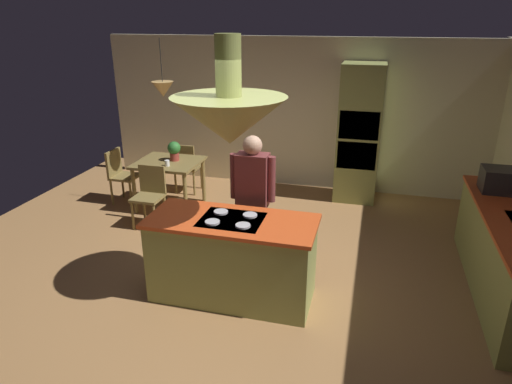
{
  "coord_description": "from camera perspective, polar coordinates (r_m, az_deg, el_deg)",
  "views": [
    {
      "loc": [
        1.32,
        -4.2,
        2.86
      ],
      "look_at": [
        0.1,
        0.4,
        1.0
      ],
      "focal_mm": 31.76,
      "sensor_mm": 36.0,
      "label": 1
    }
  ],
  "objects": [
    {
      "name": "chair_facing_island",
      "position": [
        6.66,
        -13.21,
        0.04
      ],
      "size": [
        0.4,
        0.4,
        0.87
      ],
      "color": "olive",
      "rests_on": "ground"
    },
    {
      "name": "oven_tower",
      "position": [
        7.46,
        12.84,
        7.14
      ],
      "size": [
        0.66,
        0.62,
        2.19
      ],
      "color": "#8C934C",
      "rests_on": "ground"
    },
    {
      "name": "ground",
      "position": [
        5.25,
        -2.22,
        -11.67
      ],
      "size": [
        8.16,
        8.16,
        0.0
      ],
      "primitive_type": "plane",
      "color": "#9E7042"
    },
    {
      "name": "wall_back",
      "position": [
        7.93,
        5.04,
        9.73
      ],
      "size": [
        6.8,
        0.1,
        2.55
      ],
      "primitive_type": "cube",
      "color": "beige",
      "rests_on": "ground"
    },
    {
      "name": "kitchen_island",
      "position": [
        4.85,
        -2.99,
        -8.33
      ],
      "size": [
        1.75,
        0.77,
        0.94
      ],
      "color": "#8C934C",
      "rests_on": "ground"
    },
    {
      "name": "potted_plant_on_table",
      "position": [
        7.11,
        -10.27,
        5.24
      ],
      "size": [
        0.2,
        0.2,
        0.3
      ],
      "color": "#99382D",
      "rests_on": "dining_table"
    },
    {
      "name": "microwave_on_counter",
      "position": [
        6.05,
        28.61,
        1.3
      ],
      "size": [
        0.46,
        0.36,
        0.28
      ],
      "primitive_type": "cube",
      "color": "#232326",
      "rests_on": "counter_run_right"
    },
    {
      "name": "chair_at_corner",
      "position": [
        7.61,
        -16.71,
        2.37
      ],
      "size": [
        0.4,
        0.4,
        0.87
      ],
      "rotation": [
        0.0,
        0.0,
        1.57
      ],
      "color": "olive",
      "rests_on": "ground"
    },
    {
      "name": "cup_on_table",
      "position": [
        6.89,
        -11.13,
        3.59
      ],
      "size": [
        0.07,
        0.07,
        0.09
      ],
      "primitive_type": "cylinder",
      "color": "white",
      "rests_on": "dining_table"
    },
    {
      "name": "dining_table",
      "position": [
        7.16,
        -10.93,
        2.96
      ],
      "size": [
        0.96,
        0.86,
        0.76
      ],
      "color": "olive",
      "rests_on": "ground"
    },
    {
      "name": "pendant_light_over_table",
      "position": [
        6.88,
        -11.64,
        12.58
      ],
      "size": [
        0.32,
        0.32,
        0.82
      ],
      "color": "#E0B266"
    },
    {
      "name": "chair_by_back_wall",
      "position": [
        7.77,
        -8.81,
        3.43
      ],
      "size": [
        0.4,
        0.4,
        0.87
      ],
      "rotation": [
        0.0,
        0.0,
        3.14
      ],
      "color": "olive",
      "rests_on": "ground"
    },
    {
      "name": "person_at_island",
      "position": [
        5.2,
        -0.43,
        -0.38
      ],
      "size": [
        0.53,
        0.22,
        1.64
      ],
      "color": "tan",
      "rests_on": "ground"
    },
    {
      "name": "range_hood",
      "position": [
        4.31,
        -3.38,
        9.34
      ],
      "size": [
        1.1,
        1.1,
        1.0
      ],
      "color": "#8C934C"
    },
    {
      "name": "counter_run_right",
      "position": [
        5.58,
        29.22,
        -7.03
      ],
      "size": [
        0.73,
        2.61,
        0.92
      ],
      "color": "#8C934C",
      "rests_on": "ground"
    }
  ]
}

